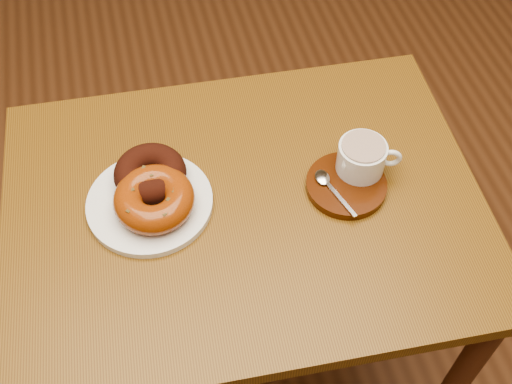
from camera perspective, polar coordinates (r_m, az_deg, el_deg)
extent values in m
cube|color=brown|center=(1.04, -1.07, -1.35)|extent=(0.80, 0.62, 0.03)
cylinder|color=#4A2515|center=(1.50, -15.76, -3.74)|extent=(0.04, 0.04, 0.69)
cylinder|color=#4A2515|center=(1.54, 10.21, 0.23)|extent=(0.04, 0.04, 0.69)
cylinder|color=white|center=(1.03, -9.41, -0.96)|extent=(0.23, 0.23, 0.01)
torus|color=black|center=(1.04, -9.39, 1.65)|extent=(0.12, 0.12, 0.04)
torus|color=#8A3A0F|center=(1.00, -9.05, -0.63)|extent=(0.15, 0.15, 0.05)
cube|color=#473617|center=(0.99, -6.91, 0.50)|extent=(0.01, 0.01, 0.00)
cube|color=#473617|center=(0.99, -7.20, 1.12)|extent=(0.01, 0.01, 0.00)
cube|color=#473617|center=(1.00, -7.75, 1.58)|extent=(0.01, 0.01, 0.00)
cube|color=#473617|center=(1.01, -8.49, 1.83)|extent=(0.01, 0.01, 0.00)
cube|color=#473617|center=(1.01, -9.31, 1.85)|extent=(0.01, 0.01, 0.00)
cube|color=#473617|center=(1.01, -10.12, 1.63)|extent=(0.01, 0.01, 0.00)
cube|color=#473617|center=(1.01, -10.80, 1.21)|extent=(0.01, 0.01, 0.00)
cube|color=#473617|center=(1.00, -11.28, 0.62)|extent=(0.01, 0.01, 0.00)
cube|color=#473617|center=(0.99, -11.49, -0.05)|extent=(0.01, 0.01, 0.00)
cube|color=#473617|center=(0.98, -11.39, -0.71)|extent=(0.01, 0.01, 0.00)
cube|color=#473617|center=(0.97, -10.98, -1.29)|extent=(0.01, 0.01, 0.00)
cube|color=#473617|center=(0.97, -10.33, -1.68)|extent=(0.01, 0.01, 0.00)
cube|color=#473617|center=(0.96, -9.51, -1.84)|extent=(0.01, 0.01, 0.00)
cube|color=#473617|center=(0.96, -8.64, -1.74)|extent=(0.01, 0.01, 0.00)
cube|color=#473617|center=(0.96, -7.85, -1.39)|extent=(0.01, 0.01, 0.00)
cube|color=#473617|center=(0.97, -7.25, -0.84)|extent=(0.01, 0.01, 0.00)
cube|color=#473617|center=(0.98, -6.92, -0.18)|extent=(0.01, 0.01, 0.00)
cylinder|color=#3D1908|center=(1.05, 8.02, 0.61)|extent=(0.17, 0.17, 0.01)
cylinder|color=white|center=(1.05, 9.35, 3.04)|extent=(0.08, 0.08, 0.05)
cylinder|color=#5A2F1E|center=(1.03, 9.55, 4.04)|extent=(0.07, 0.07, 0.00)
torus|color=white|center=(1.05, 11.87, 2.97)|extent=(0.04, 0.02, 0.04)
ellipsoid|color=silver|center=(1.04, 5.92, 1.30)|extent=(0.02, 0.03, 0.01)
cube|color=silver|center=(1.02, 7.42, -0.49)|extent=(0.03, 0.08, 0.00)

